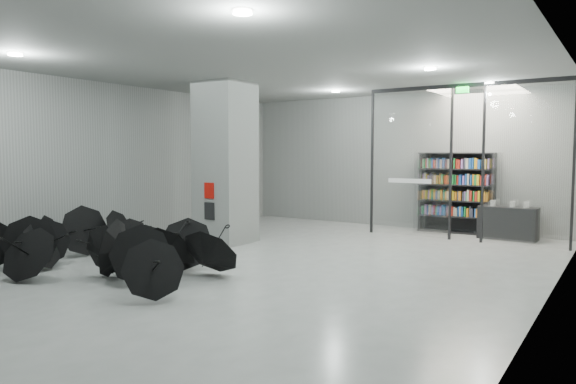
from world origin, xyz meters
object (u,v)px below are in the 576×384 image
Objects in this scene: column at (226,163)px; umbrella_cluster at (107,255)px; bookshelf at (456,193)px; shop_counter at (508,223)px.

column is 0.72× the size of umbrella_cluster.
shop_counter is (1.47, -0.38, -0.70)m from bookshelf.
column is 1.77× the size of bookshelf.
umbrella_cluster is (-4.23, -8.48, -0.81)m from bookshelf.
column is 7.48m from shop_counter.
shop_counter is at bearing 54.87° from umbrella_cluster.
umbrella_cluster reaches higher than shop_counter.
bookshelf reaches higher than shop_counter.
column is 2.80× the size of shop_counter.
shop_counter is 0.26× the size of umbrella_cluster.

